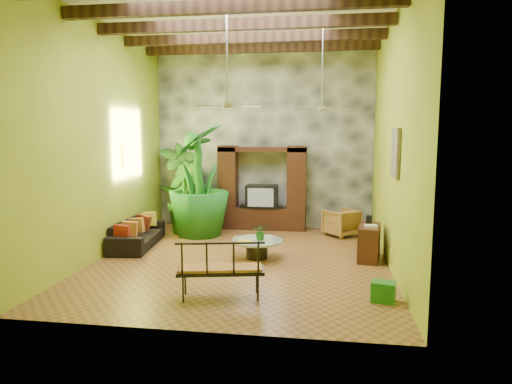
% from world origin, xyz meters
% --- Properties ---
extents(ground, '(7.00, 7.00, 0.00)m').
position_xyz_m(ground, '(0.00, 0.00, 0.00)').
color(ground, brown).
rests_on(ground, ground).
extents(ceiling, '(6.00, 7.00, 0.02)m').
position_xyz_m(ceiling, '(0.00, 0.00, 5.00)').
color(ceiling, silver).
rests_on(ceiling, back_wall).
extents(back_wall, '(6.00, 0.02, 5.00)m').
position_xyz_m(back_wall, '(0.00, 3.50, 2.50)').
color(back_wall, olive).
rests_on(back_wall, ground).
extents(left_wall, '(0.02, 7.00, 5.00)m').
position_xyz_m(left_wall, '(-3.00, 0.00, 2.50)').
color(left_wall, olive).
rests_on(left_wall, ground).
extents(right_wall, '(0.02, 7.00, 5.00)m').
position_xyz_m(right_wall, '(3.00, 0.00, 2.50)').
color(right_wall, olive).
rests_on(right_wall, ground).
extents(stone_accent_wall, '(5.98, 0.10, 4.98)m').
position_xyz_m(stone_accent_wall, '(0.00, 3.44, 2.50)').
color(stone_accent_wall, '#3E4047').
rests_on(stone_accent_wall, ground).
extents(ceiling_beams, '(5.95, 5.36, 0.22)m').
position_xyz_m(ceiling_beams, '(0.00, 0.00, 4.78)').
color(ceiling_beams, '#311E0F').
rests_on(ceiling_beams, ceiling).
extents(entertainment_center, '(2.40, 0.55, 2.30)m').
position_xyz_m(entertainment_center, '(0.00, 3.14, 0.97)').
color(entertainment_center, black).
rests_on(entertainment_center, ground).
extents(ceiling_fan_front, '(1.28, 1.28, 1.86)m').
position_xyz_m(ceiling_fan_front, '(-0.20, -0.40, 3.40)').
color(ceiling_fan_front, '#ABABB0').
rests_on(ceiling_fan_front, ceiling).
extents(ceiling_fan_back, '(1.28, 1.28, 1.86)m').
position_xyz_m(ceiling_fan_back, '(1.60, 1.20, 3.40)').
color(ceiling_fan_back, '#ABABB0').
rests_on(ceiling_fan_back, ceiling).
extents(wall_art_mask, '(0.06, 0.32, 0.55)m').
position_xyz_m(wall_art_mask, '(-2.96, 1.00, 2.10)').
color(wall_art_mask, gold).
rests_on(wall_art_mask, left_wall).
extents(wall_art_painting, '(0.06, 0.70, 0.90)m').
position_xyz_m(wall_art_painting, '(2.96, -0.60, 2.30)').
color(wall_art_painting, '#246386').
rests_on(wall_art_painting, right_wall).
extents(sofa, '(1.04, 2.17, 0.61)m').
position_xyz_m(sofa, '(-2.65, 0.79, 0.31)').
color(sofa, black).
rests_on(sofa, ground).
extents(wicker_armchair, '(1.06, 1.07, 0.70)m').
position_xyz_m(wicker_armchair, '(2.15, 2.60, 0.35)').
color(wicker_armchair, olive).
rests_on(wicker_armchair, ground).
extents(tall_plant_a, '(1.56, 1.37, 2.48)m').
position_xyz_m(tall_plant_a, '(-2.26, 3.15, 1.24)').
color(tall_plant_a, '#265716').
rests_on(tall_plant_a, ground).
extents(tall_plant_b, '(1.24, 1.31, 1.87)m').
position_xyz_m(tall_plant_b, '(-2.03, 2.35, 0.94)').
color(tall_plant_b, '#27651A').
rests_on(tall_plant_b, ground).
extents(tall_plant_c, '(1.74, 1.74, 2.87)m').
position_xyz_m(tall_plant_c, '(-1.52, 2.11, 1.44)').
color(tall_plant_c, '#1A641B').
rests_on(tall_plant_c, ground).
extents(coffee_table, '(1.09, 1.09, 0.40)m').
position_xyz_m(coffee_table, '(0.29, 0.19, 0.26)').
color(coffee_table, black).
rests_on(coffee_table, ground).
extents(centerpiece_plant, '(0.33, 0.29, 0.34)m').
position_xyz_m(centerpiece_plant, '(0.37, 0.22, 0.57)').
color(centerpiece_plant, '#185717').
rests_on(centerpiece_plant, coffee_table).
extents(yellow_tray, '(0.30, 0.22, 0.03)m').
position_xyz_m(yellow_tray, '(0.07, -0.04, 0.42)').
color(yellow_tray, yellow).
rests_on(yellow_tray, coffee_table).
extents(iron_bench, '(1.46, 0.79, 0.57)m').
position_xyz_m(iron_bench, '(0.06, -2.28, 0.55)').
color(iron_bench, black).
rests_on(iron_bench, ground).
extents(side_console, '(0.55, 0.96, 0.73)m').
position_xyz_m(side_console, '(2.65, 0.43, 0.36)').
color(side_console, '#3D1E13').
rests_on(side_console, ground).
extents(green_bin, '(0.42, 0.35, 0.32)m').
position_xyz_m(green_bin, '(2.65, -1.98, 0.16)').
color(green_bin, '#1E7336').
rests_on(green_bin, ground).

